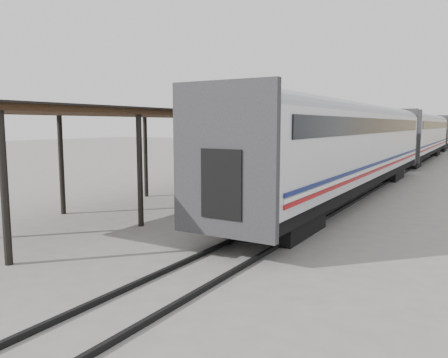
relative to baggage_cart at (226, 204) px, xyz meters
name	(u,v)px	position (x,y,z in m)	size (l,w,h in m)	color
ground	(204,220)	(-0.84, -0.16, -0.65)	(160.00, 160.00, 0.00)	slate
train	(420,133)	(2.35, 33.63, 2.04)	(3.45, 76.01, 4.01)	silver
canopy	(323,119)	(-4.24, 23.84, 3.36)	(4.90, 64.30, 4.15)	#422B19
rails	(418,160)	(2.36, 33.84, -0.59)	(1.54, 150.00, 0.12)	black
building_left	(382,127)	(-10.84, 81.84, 2.35)	(12.00, 8.00, 6.00)	tan
baggage_cart	(226,204)	(0.00, 0.00, 0.00)	(1.27, 2.41, 0.86)	brown
suitcase_stack	(228,191)	(-0.10, 0.34, 0.42)	(1.26, 1.09, 0.60)	#3A3A3D
luggage_tug	(293,167)	(-3.47, 15.15, -0.10)	(1.31, 1.58, 1.20)	maroon
porter	(222,175)	(0.25, -0.65, 1.15)	(0.68, 0.45, 1.87)	navy
pedestrian	(284,163)	(-4.30, 15.51, 0.12)	(0.90, 0.37, 1.53)	black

